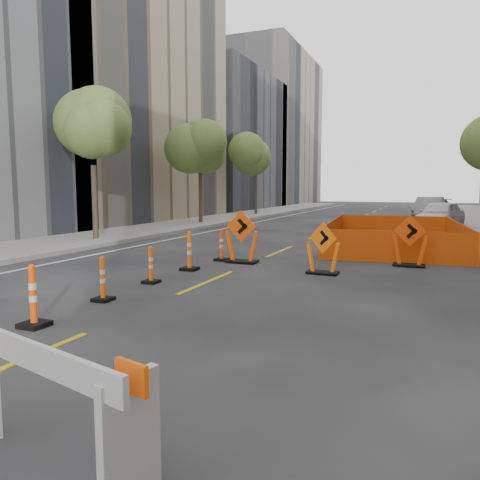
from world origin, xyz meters
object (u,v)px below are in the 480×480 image
at_px(chevron_sign_left, 242,237).
at_px(barricade_board, 41,409).
at_px(parked_car_far, 436,207).
at_px(channelizer_5, 189,251).
at_px(chevron_sign_center, 323,248).
at_px(channelizer_4, 151,265).
at_px(channelizer_2, 33,296).
at_px(parked_car_mid, 429,208).
at_px(channelizer_3, 103,279).
at_px(chevron_sign_right, 410,241).
at_px(channelizer_6, 221,245).
at_px(parked_car_near, 440,215).

bearing_deg(chevron_sign_left, barricade_board, -73.08).
bearing_deg(barricade_board, parked_car_far, 99.86).
xyz_separation_m(channelizer_5, chevron_sign_center, (3.64, 0.90, 0.15)).
bearing_deg(barricade_board, channelizer_4, 131.09).
relative_size(channelizer_2, barricade_board, 0.50).
xyz_separation_m(channelizer_5, parked_car_far, (6.67, 30.45, 0.13)).
distance_m(channelizer_4, chevron_sign_left, 3.87).
height_order(channelizer_4, chevron_sign_left, chevron_sign_left).
relative_size(channelizer_5, chevron_sign_left, 0.68).
relative_size(chevron_sign_left, parked_car_mid, 0.33).
height_order(barricade_board, parked_car_mid, parked_car_mid).
distance_m(channelizer_3, chevron_sign_right, 9.02).
xyz_separation_m(chevron_sign_left, barricade_board, (2.56, -10.68, -0.28)).
distance_m(channelizer_6, chevron_sign_left, 0.83).
bearing_deg(chevron_sign_left, chevron_sign_right, 18.12).
bearing_deg(channelizer_3, chevron_sign_right, 50.59).
bearing_deg(channelizer_3, channelizer_4, 92.48).
xyz_separation_m(channelizer_2, chevron_sign_right, (5.62, 8.91, 0.23)).
height_order(channelizer_3, chevron_sign_right, chevron_sign_right).
height_order(channelizer_5, chevron_sign_left, chevron_sign_left).
relative_size(channelizer_4, barricade_board, 0.42).
height_order(channelizer_3, parked_car_far, parked_car_far).
bearing_deg(channelizer_3, channelizer_2, -87.01).
xyz_separation_m(channelizer_3, chevron_sign_right, (5.73, 6.97, 0.30)).
distance_m(chevron_sign_left, parked_car_far, 29.23).
relative_size(channelizer_4, channelizer_6, 0.90).
height_order(channelizer_2, channelizer_3, channelizer_2).
height_order(chevron_sign_center, parked_car_far, chevron_sign_center).
height_order(channelizer_6, chevron_sign_center, chevron_sign_center).
relative_size(channelizer_5, parked_car_near, 0.24).
bearing_deg(chevron_sign_right, chevron_sign_left, 179.60).
distance_m(chevron_sign_left, parked_car_near, 16.12).
height_order(chevron_sign_left, parked_car_far, chevron_sign_left).
bearing_deg(channelizer_5, channelizer_2, -88.46).
bearing_deg(parked_car_far, channelizer_5, -92.76).
xyz_separation_m(chevron_sign_right, parked_car_near, (0.99, 13.73, 0.03)).
xyz_separation_m(channelizer_2, channelizer_4, (-0.19, 3.88, -0.08)).
height_order(barricade_board, parked_car_far, parked_car_far).
xyz_separation_m(chevron_sign_right, parked_car_far, (0.89, 27.36, -0.08)).
distance_m(barricade_board, parked_car_mid, 33.96).
distance_m(channelizer_2, channelizer_5, 5.82).
bearing_deg(barricade_board, chevron_sign_right, 93.45).
xyz_separation_m(chevron_sign_center, chevron_sign_right, (2.14, 2.19, 0.05)).
distance_m(channelizer_5, parked_car_far, 31.17).
height_order(channelizer_2, barricade_board, barricade_board).
height_order(chevron_sign_right, parked_car_far, chevron_sign_right).
bearing_deg(chevron_sign_right, chevron_sign_center, -149.41).
distance_m(channelizer_4, channelizer_6, 3.88).
bearing_deg(chevron_sign_right, channelizer_5, -166.94).
distance_m(channelizer_2, parked_car_mid, 31.37).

